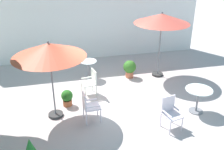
{
  "coord_description": "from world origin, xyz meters",
  "views": [
    {
      "loc": [
        -1.69,
        -7.31,
        4.47
      ],
      "look_at": [
        0.0,
        -0.15,
        1.0
      ],
      "focal_mm": 41.95,
      "sensor_mm": 36.0,
      "label": 1
    }
  ],
  "objects_px": {
    "patio_umbrella_0": "(49,51)",
    "patio_umbrella_1": "(162,19)",
    "potted_plant_2": "(67,97)",
    "cafe_table_1": "(88,66)",
    "patio_chair_0": "(91,81)",
    "cafe_table_0": "(198,96)",
    "patio_chair_2": "(170,111)",
    "patio_chair_1": "(89,105)",
    "potted_plant_3": "(130,68)"
  },
  "relations": [
    {
      "from": "patio_umbrella_1",
      "to": "patio_chair_2",
      "type": "bearing_deg",
      "value": -106.92
    },
    {
      "from": "cafe_table_1",
      "to": "patio_chair_0",
      "type": "bearing_deg",
      "value": -94.83
    },
    {
      "from": "patio_chair_1",
      "to": "potted_plant_2",
      "type": "distance_m",
      "value": 1.15
    },
    {
      "from": "patio_umbrella_1",
      "to": "potted_plant_3",
      "type": "height_order",
      "value": "patio_umbrella_1"
    },
    {
      "from": "patio_chair_2",
      "to": "patio_chair_0",
      "type": "bearing_deg",
      "value": 127.8
    },
    {
      "from": "cafe_table_1",
      "to": "patio_umbrella_1",
      "type": "bearing_deg",
      "value": -7.49
    },
    {
      "from": "patio_umbrella_0",
      "to": "potted_plant_3",
      "type": "height_order",
      "value": "patio_umbrella_0"
    },
    {
      "from": "cafe_table_1",
      "to": "patio_chair_0",
      "type": "relative_size",
      "value": 0.81
    },
    {
      "from": "potted_plant_2",
      "to": "patio_umbrella_0",
      "type": "bearing_deg",
      "value": -127.26
    },
    {
      "from": "patio_umbrella_1",
      "to": "potted_plant_3",
      "type": "xyz_separation_m",
      "value": [
        -1.14,
        0.08,
        -1.86
      ]
    },
    {
      "from": "patio_umbrella_1",
      "to": "patio_chair_0",
      "type": "height_order",
      "value": "patio_umbrella_1"
    },
    {
      "from": "patio_chair_0",
      "to": "patio_chair_2",
      "type": "height_order",
      "value": "patio_chair_2"
    },
    {
      "from": "patio_chair_1",
      "to": "potted_plant_2",
      "type": "xyz_separation_m",
      "value": [
        -0.56,
        0.98,
        -0.23
      ]
    },
    {
      "from": "patio_umbrella_0",
      "to": "cafe_table_0",
      "type": "relative_size",
      "value": 2.96
    },
    {
      "from": "patio_umbrella_0",
      "to": "potted_plant_2",
      "type": "xyz_separation_m",
      "value": [
        0.39,
        0.52,
        -1.79
      ]
    },
    {
      "from": "patio_chair_0",
      "to": "patio_umbrella_1",
      "type": "bearing_deg",
      "value": 17.98
    },
    {
      "from": "patio_umbrella_0",
      "to": "patio_chair_1",
      "type": "xyz_separation_m",
      "value": [
        0.95,
        -0.46,
        -1.56
      ]
    },
    {
      "from": "patio_umbrella_1",
      "to": "patio_chair_1",
      "type": "relative_size",
      "value": 2.83
    },
    {
      "from": "patio_umbrella_1",
      "to": "patio_chair_1",
      "type": "distance_m",
      "value": 4.33
    },
    {
      "from": "cafe_table_1",
      "to": "patio_chair_2",
      "type": "distance_m",
      "value": 4.01
    },
    {
      "from": "cafe_table_0",
      "to": "patio_chair_2",
      "type": "height_order",
      "value": "patio_chair_2"
    },
    {
      "from": "patio_umbrella_0",
      "to": "patio_umbrella_1",
      "type": "relative_size",
      "value": 0.93
    },
    {
      "from": "cafe_table_1",
      "to": "patio_chair_1",
      "type": "height_order",
      "value": "patio_chair_1"
    },
    {
      "from": "patio_chair_1",
      "to": "patio_umbrella_1",
      "type": "bearing_deg",
      "value": 38.12
    },
    {
      "from": "cafe_table_1",
      "to": "patio_chair_2",
      "type": "height_order",
      "value": "patio_chair_2"
    },
    {
      "from": "patio_chair_0",
      "to": "potted_plant_3",
      "type": "distance_m",
      "value": 1.96
    },
    {
      "from": "patio_umbrella_0",
      "to": "patio_umbrella_1",
      "type": "height_order",
      "value": "patio_umbrella_1"
    },
    {
      "from": "patio_chair_1",
      "to": "patio_chair_2",
      "type": "relative_size",
      "value": 0.97
    },
    {
      "from": "cafe_table_1",
      "to": "potted_plant_2",
      "type": "bearing_deg",
      "value": -117.94
    },
    {
      "from": "patio_umbrella_0",
      "to": "patio_chair_1",
      "type": "height_order",
      "value": "patio_umbrella_0"
    },
    {
      "from": "cafe_table_1",
      "to": "potted_plant_3",
      "type": "relative_size",
      "value": 1.05
    },
    {
      "from": "patio_umbrella_1",
      "to": "cafe_table_1",
      "type": "height_order",
      "value": "patio_umbrella_1"
    },
    {
      "from": "cafe_table_0",
      "to": "patio_umbrella_0",
      "type": "bearing_deg",
      "value": 169.86
    },
    {
      "from": "potted_plant_3",
      "to": "cafe_table_0",
      "type": "bearing_deg",
      "value": -65.51
    },
    {
      "from": "potted_plant_3",
      "to": "potted_plant_2",
      "type": "bearing_deg",
      "value": -148.65
    },
    {
      "from": "potted_plant_2",
      "to": "potted_plant_3",
      "type": "xyz_separation_m",
      "value": [
        2.54,
        1.55,
        0.11
      ]
    },
    {
      "from": "cafe_table_1",
      "to": "potted_plant_3",
      "type": "bearing_deg",
      "value": -9.83
    },
    {
      "from": "patio_umbrella_0",
      "to": "potted_plant_3",
      "type": "relative_size",
      "value": 3.4
    },
    {
      "from": "cafe_table_1",
      "to": "potted_plant_3",
      "type": "distance_m",
      "value": 1.6
    },
    {
      "from": "cafe_table_0",
      "to": "cafe_table_1",
      "type": "relative_size",
      "value": 1.09
    },
    {
      "from": "patio_umbrella_1",
      "to": "patio_chair_0",
      "type": "xyz_separation_m",
      "value": [
        -2.82,
        -0.91,
        -1.74
      ]
    },
    {
      "from": "patio_umbrella_0",
      "to": "potted_plant_2",
      "type": "relative_size",
      "value": 4.36
    },
    {
      "from": "patio_umbrella_0",
      "to": "cafe_table_0",
      "type": "height_order",
      "value": "patio_umbrella_0"
    },
    {
      "from": "cafe_table_1",
      "to": "patio_chair_1",
      "type": "distance_m",
      "value": 2.83
    },
    {
      "from": "cafe_table_0",
      "to": "potted_plant_3",
      "type": "bearing_deg",
      "value": 114.49
    },
    {
      "from": "patio_umbrella_0",
      "to": "potted_plant_3",
      "type": "bearing_deg",
      "value": 35.15
    },
    {
      "from": "patio_umbrella_0",
      "to": "patio_chair_2",
      "type": "xyz_separation_m",
      "value": [
        3.08,
        -1.28,
        -1.56
      ]
    },
    {
      "from": "cafe_table_1",
      "to": "potted_plant_3",
      "type": "height_order",
      "value": "cafe_table_1"
    },
    {
      "from": "potted_plant_2",
      "to": "cafe_table_1",
      "type": "bearing_deg",
      "value": 62.06
    },
    {
      "from": "patio_umbrella_0",
      "to": "patio_chair_0",
      "type": "relative_size",
      "value": 2.63
    }
  ]
}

